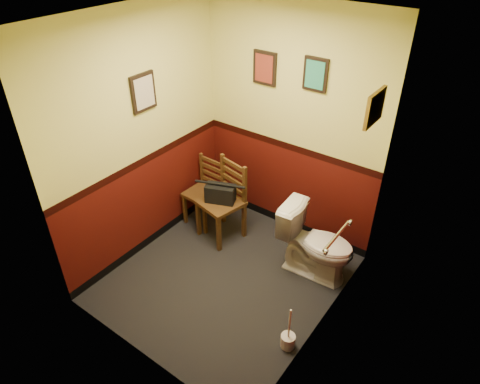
# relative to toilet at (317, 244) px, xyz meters

# --- Properties ---
(floor) EXTENTS (2.20, 2.40, 0.00)m
(floor) POSITION_rel_toilet_xyz_m (-0.72, -0.65, -0.40)
(floor) COLOR black
(floor) RESTS_ON ground
(ceiling) EXTENTS (2.20, 2.40, 0.00)m
(ceiling) POSITION_rel_toilet_xyz_m (-0.72, -0.65, 2.30)
(ceiling) COLOR silver
(ceiling) RESTS_ON ground
(wall_back) EXTENTS (2.20, 0.00, 2.70)m
(wall_back) POSITION_rel_toilet_xyz_m (-0.72, 0.55, 0.95)
(wall_back) COLOR #430D0A
(wall_back) RESTS_ON ground
(wall_front) EXTENTS (2.20, 0.00, 2.70)m
(wall_front) POSITION_rel_toilet_xyz_m (-0.72, -1.85, 0.95)
(wall_front) COLOR #430D0A
(wall_front) RESTS_ON ground
(wall_left) EXTENTS (0.00, 2.40, 2.70)m
(wall_left) POSITION_rel_toilet_xyz_m (-1.82, -0.65, 0.95)
(wall_left) COLOR #430D0A
(wall_left) RESTS_ON ground
(wall_right) EXTENTS (0.00, 2.40, 2.70)m
(wall_right) POSITION_rel_toilet_xyz_m (0.38, -0.65, 0.95)
(wall_right) COLOR #430D0A
(wall_right) RESTS_ON ground
(grab_bar) EXTENTS (0.05, 0.56, 0.06)m
(grab_bar) POSITION_rel_toilet_xyz_m (0.35, -0.40, 0.55)
(grab_bar) COLOR silver
(grab_bar) RESTS_ON wall_right
(framed_print_back_a) EXTENTS (0.28, 0.04, 0.36)m
(framed_print_back_a) POSITION_rel_toilet_xyz_m (-1.07, 0.53, 1.55)
(framed_print_back_a) COLOR black
(framed_print_back_a) RESTS_ON wall_back
(framed_print_back_b) EXTENTS (0.26, 0.04, 0.34)m
(framed_print_back_b) POSITION_rel_toilet_xyz_m (-0.47, 0.53, 1.60)
(framed_print_back_b) COLOR black
(framed_print_back_b) RESTS_ON wall_back
(framed_print_left) EXTENTS (0.04, 0.30, 0.38)m
(framed_print_left) POSITION_rel_toilet_xyz_m (-1.80, -0.55, 1.45)
(framed_print_left) COLOR black
(framed_print_left) RESTS_ON wall_left
(framed_print_right) EXTENTS (0.04, 0.34, 0.28)m
(framed_print_right) POSITION_rel_toilet_xyz_m (0.36, -0.05, 1.65)
(framed_print_right) COLOR olive
(framed_print_right) RESTS_ON wall_right
(toilet) EXTENTS (0.85, 0.51, 0.80)m
(toilet) POSITION_rel_toilet_xyz_m (0.00, 0.00, 0.00)
(toilet) COLOR white
(toilet) RESTS_ON floor
(toilet_brush) EXTENTS (0.14, 0.14, 0.49)m
(toilet_brush) POSITION_rel_toilet_xyz_m (0.26, -1.01, -0.32)
(toilet_brush) COLOR silver
(toilet_brush) RESTS_ON floor
(chair_left) EXTENTS (0.42, 0.42, 0.86)m
(chair_left) POSITION_rel_toilet_xyz_m (-1.57, 0.03, 0.03)
(chair_left) COLOR brown
(chair_left) RESTS_ON floor
(chair_right) EXTENTS (0.55, 0.55, 0.98)m
(chair_right) POSITION_rel_toilet_xyz_m (-1.21, -0.06, 0.09)
(chair_right) COLOR brown
(chair_right) RESTS_ON floor
(handbag) EXTENTS (0.38, 0.28, 0.25)m
(handbag) POSITION_rel_toilet_xyz_m (-1.22, -0.10, 0.22)
(handbag) COLOR black
(handbag) RESTS_ON chair_right
(tp_stack) EXTENTS (0.25, 0.13, 0.22)m
(tp_stack) POSITION_rel_toilet_xyz_m (-0.57, 0.31, -0.31)
(tp_stack) COLOR silver
(tp_stack) RESTS_ON floor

